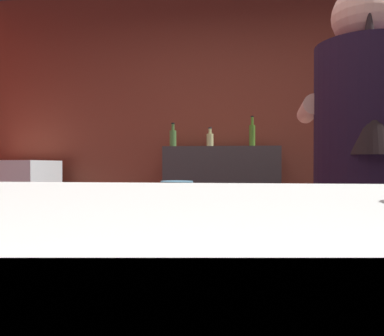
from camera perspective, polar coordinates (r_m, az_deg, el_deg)
wall_back at (r=3.49m, az=8.72°, el=5.37°), size 5.20×0.10×2.70m
prep_counter at (r=2.02m, az=21.07°, el=-16.59°), size 2.10×0.60×0.93m
back_shelf at (r=3.23m, az=4.63°, el=-7.49°), size 0.98×0.36×1.21m
mini_fridge at (r=3.61m, az=-25.87°, el=-7.63°), size 0.60×0.58×1.09m
bartender at (r=1.49m, az=25.07°, el=-1.81°), size 0.45×0.53×1.72m
mixing_bowl at (r=1.85m, az=-2.40°, el=-2.77°), size 0.17×0.17×0.05m
bottle_hot_sauce at (r=3.26m, az=2.83°, el=4.47°), size 0.06×0.06×0.18m
bottle_olive_oil at (r=3.14m, az=9.41°, el=5.20°), size 0.05×0.05×0.26m
bottle_soy at (r=3.28m, az=-3.00°, el=4.74°), size 0.06×0.06×0.22m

